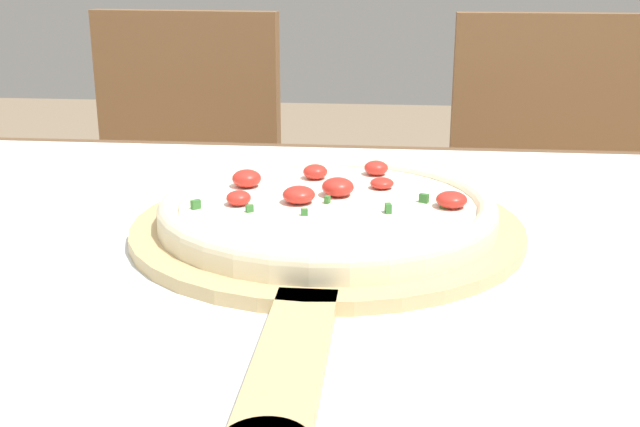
# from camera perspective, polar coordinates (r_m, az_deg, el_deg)

# --- Properties ---
(dining_table) EXTENTS (1.50, 0.97, 0.74)m
(dining_table) POSITION_cam_1_polar(r_m,az_deg,el_deg) (0.72, -0.13, -11.25)
(dining_table) COLOR brown
(dining_table) RESTS_ON ground_plane
(towel_cloth) EXTENTS (1.42, 0.89, 0.00)m
(towel_cloth) POSITION_cam_1_polar(r_m,az_deg,el_deg) (0.67, -0.14, -4.12)
(towel_cloth) COLOR silver
(towel_cloth) RESTS_ON dining_table
(pizza_peel) EXTENTS (0.37, 0.57, 0.01)m
(pizza_peel) POSITION_cam_1_polar(r_m,az_deg,el_deg) (0.73, 0.06, -1.60)
(pizza_peel) COLOR tan
(pizza_peel) RESTS_ON towel_cloth
(pizza) EXTENTS (0.31, 0.31, 0.04)m
(pizza) POSITION_cam_1_polar(r_m,az_deg,el_deg) (0.75, 0.24, 0.36)
(pizza) COLOR beige
(pizza) RESTS_ON pizza_peel
(chair_left) EXTENTS (0.43, 0.43, 0.89)m
(chair_left) POSITION_cam_1_polar(r_m,az_deg,el_deg) (1.63, -10.11, 0.49)
(chair_left) COLOR brown
(chair_left) RESTS_ON ground_plane
(chair_right) EXTENTS (0.40, 0.40, 0.89)m
(chair_right) POSITION_cam_1_polar(r_m,az_deg,el_deg) (1.60, 15.99, -0.29)
(chair_right) COLOR brown
(chair_right) RESTS_ON ground_plane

